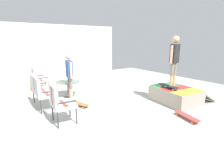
# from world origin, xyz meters

# --- Properties ---
(ground_plane) EXTENTS (12.00, 12.00, 0.10)m
(ground_plane) POSITION_xyz_m (0.00, 0.00, -0.05)
(ground_plane) COLOR #A8A8A3
(house_facade) EXTENTS (0.23, 6.00, 2.76)m
(house_facade) POSITION_xyz_m (3.80, 0.49, 1.38)
(house_facade) COLOR silver
(house_facade) RESTS_ON ground_plane
(skate_ramp) EXTENTS (1.63, 1.95, 0.52)m
(skate_ramp) POSITION_xyz_m (-0.84, -1.99, 0.26)
(skate_ramp) COLOR gray
(skate_ramp) RESTS_ON ground_plane
(patio_bench) EXTENTS (1.28, 0.62, 1.02)m
(patio_bench) POSITION_xyz_m (1.37, 1.92, 0.62)
(patio_bench) COLOR #38383D
(patio_bench) RESTS_ON ground_plane
(patio_chair_near_house) EXTENTS (0.63, 0.56, 1.02)m
(patio_chair_near_house) POSITION_xyz_m (3.14, 1.58, 0.61)
(patio_chair_near_house) COLOR #38383D
(patio_chair_near_house) RESTS_ON ground_plane
(patio_chair_by_wall) EXTENTS (0.66, 0.60, 1.02)m
(patio_chair_by_wall) POSITION_xyz_m (-0.10, 1.83, 0.61)
(patio_chair_by_wall) COLOR #38383D
(patio_chair_by_wall) RESTS_ON ground_plane
(patio_table) EXTENTS (0.90, 0.90, 0.57)m
(patio_table) POSITION_xyz_m (1.98, 0.76, 0.40)
(patio_table) COLOR #38383D
(patio_table) RESTS_ON ground_plane
(person_watching) EXTENTS (0.48, 0.27, 1.67)m
(person_watching) POSITION_xyz_m (1.49, 0.87, 0.97)
(person_watching) COLOR silver
(person_watching) RESTS_ON ground_plane
(person_skater) EXTENTS (0.27, 0.48, 1.72)m
(person_skater) POSITION_xyz_m (-0.78, -1.82, 1.52)
(person_skater) COLOR navy
(person_skater) RESTS_ON skate_ramp
(skateboard_by_bench) EXTENTS (0.82, 0.46, 0.10)m
(skateboard_by_bench) POSITION_xyz_m (0.76, 0.91, 0.08)
(skateboard_by_bench) COLOR brown
(skateboard_by_bench) RESTS_ON ground_plane
(skateboard_spare) EXTENTS (0.82, 0.38, 0.10)m
(skateboard_spare) POSITION_xyz_m (-1.87, -1.06, 0.08)
(skateboard_spare) COLOR #B23838
(skateboard_spare) RESTS_ON ground_plane
(skateboard_on_ramp) EXTENTS (0.82, 0.29, 0.10)m
(skateboard_on_ramp) POSITION_xyz_m (-0.73, -1.68, 0.60)
(skateboard_on_ramp) COLOR black
(skateboard_on_ramp) RESTS_ON skate_ramp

